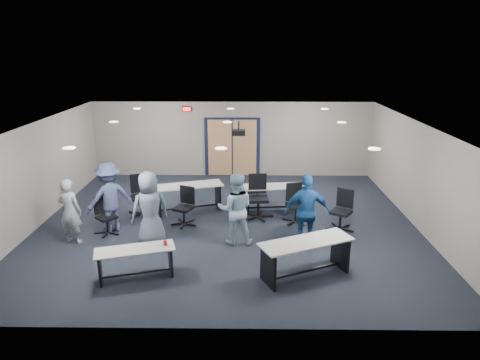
{
  "coord_description": "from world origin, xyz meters",
  "views": [
    {
      "loc": [
        0.48,
        -10.66,
        4.6
      ],
      "look_at": [
        0.34,
        -0.3,
        1.33
      ],
      "focal_mm": 32.0,
      "sensor_mm": 36.0,
      "label": 1
    }
  ],
  "objects_px": {
    "chair_loose_right": "(341,211)",
    "person_navy": "(307,212)",
    "person_plaid": "(150,209)",
    "table_front_right": "(306,252)",
    "table_front_left": "(136,258)",
    "person_gray": "(70,211)",
    "chair_back_a": "(141,196)",
    "chair_back_d": "(296,204)",
    "chair_back_b": "(184,207)",
    "person_back": "(110,197)",
    "table_back_right": "(275,193)",
    "chair_back_c": "(258,197)",
    "person_lightblue": "(236,209)",
    "table_back_left": "(189,193)",
    "chair_loose_left": "(106,216)"
  },
  "relations": [
    {
      "from": "chair_back_b",
      "to": "chair_loose_left",
      "type": "xyz_separation_m",
      "value": [
        -1.87,
        -0.59,
        -0.03
      ]
    },
    {
      "from": "chair_back_a",
      "to": "person_lightblue",
      "type": "relative_size",
      "value": 0.65
    },
    {
      "from": "chair_back_b",
      "to": "person_navy",
      "type": "xyz_separation_m",
      "value": [
        3.06,
        -1.35,
        0.4
      ]
    },
    {
      "from": "table_back_left",
      "to": "person_gray",
      "type": "xyz_separation_m",
      "value": [
        -2.57,
        -2.12,
        0.27
      ]
    },
    {
      "from": "chair_back_a",
      "to": "chair_back_b",
      "type": "height_order",
      "value": "chair_back_a"
    },
    {
      "from": "chair_back_b",
      "to": "person_back",
      "type": "bearing_deg",
      "value": -143.49
    },
    {
      "from": "table_front_left",
      "to": "chair_back_c",
      "type": "relative_size",
      "value": 1.39
    },
    {
      "from": "chair_back_d",
      "to": "person_plaid",
      "type": "bearing_deg",
      "value": -172.57
    },
    {
      "from": "person_lightblue",
      "to": "chair_loose_right",
      "type": "bearing_deg",
      "value": -165.23
    },
    {
      "from": "table_back_left",
      "to": "chair_back_d",
      "type": "relative_size",
      "value": 1.93
    },
    {
      "from": "chair_back_c",
      "to": "chair_back_d",
      "type": "relative_size",
      "value": 1.14
    },
    {
      "from": "chair_back_c",
      "to": "person_back",
      "type": "xyz_separation_m",
      "value": [
        -3.81,
        -0.93,
        0.31
      ]
    },
    {
      "from": "chair_loose_right",
      "to": "person_navy",
      "type": "distance_m",
      "value": 1.55
    },
    {
      "from": "chair_back_a",
      "to": "chair_back_d",
      "type": "distance_m",
      "value": 4.34
    },
    {
      "from": "chair_loose_left",
      "to": "chair_loose_right",
      "type": "relative_size",
      "value": 0.9
    },
    {
      "from": "chair_back_b",
      "to": "person_lightblue",
      "type": "bearing_deg",
      "value": -13.87
    },
    {
      "from": "table_back_left",
      "to": "chair_loose_left",
      "type": "height_order",
      "value": "chair_loose_left"
    },
    {
      "from": "chair_back_d",
      "to": "table_front_right",
      "type": "bearing_deg",
      "value": -106.29
    },
    {
      "from": "table_back_right",
      "to": "person_plaid",
      "type": "xyz_separation_m",
      "value": [
        -3.11,
        -2.29,
        0.4
      ]
    },
    {
      "from": "table_back_right",
      "to": "chair_back_d",
      "type": "relative_size",
      "value": 1.78
    },
    {
      "from": "chair_loose_right",
      "to": "person_lightblue",
      "type": "relative_size",
      "value": 0.6
    },
    {
      "from": "table_front_left",
      "to": "table_back_left",
      "type": "bearing_deg",
      "value": 64.03
    },
    {
      "from": "table_back_right",
      "to": "table_front_right",
      "type": "bearing_deg",
      "value": -90.03
    },
    {
      "from": "table_front_left",
      "to": "chair_back_d",
      "type": "bearing_deg",
      "value": 22.37
    },
    {
      "from": "chair_back_c",
      "to": "table_front_right",
      "type": "bearing_deg",
      "value": -79.16
    },
    {
      "from": "table_back_left",
      "to": "person_lightblue",
      "type": "distance_m",
      "value": 2.55
    },
    {
      "from": "table_front_left",
      "to": "person_gray",
      "type": "relative_size",
      "value": 1.03
    },
    {
      "from": "table_front_left",
      "to": "chair_back_d",
      "type": "relative_size",
      "value": 1.58
    },
    {
      "from": "table_front_right",
      "to": "chair_back_c",
      "type": "bearing_deg",
      "value": 81.24
    },
    {
      "from": "table_back_left",
      "to": "table_back_right",
      "type": "xyz_separation_m",
      "value": [
        2.49,
        0.07,
        -0.02
      ]
    },
    {
      "from": "table_front_left",
      "to": "chair_loose_left",
      "type": "xyz_separation_m",
      "value": [
        -1.27,
        2.14,
        0.04
      ]
    },
    {
      "from": "chair_back_b",
      "to": "chair_back_d",
      "type": "height_order",
      "value": "chair_back_d"
    },
    {
      "from": "table_back_right",
      "to": "person_plaid",
      "type": "bearing_deg",
      "value": -149.58
    },
    {
      "from": "table_back_left",
      "to": "chair_back_c",
      "type": "bearing_deg",
      "value": -31.6
    },
    {
      "from": "person_back",
      "to": "person_navy",
      "type": "bearing_deg",
      "value": 133.33
    },
    {
      "from": "table_back_left",
      "to": "person_navy",
      "type": "relative_size",
      "value": 1.12
    },
    {
      "from": "table_front_left",
      "to": "person_lightblue",
      "type": "distance_m",
      "value": 2.63
    },
    {
      "from": "chair_loose_right",
      "to": "person_plaid",
      "type": "xyz_separation_m",
      "value": [
        -4.72,
        -0.93,
        0.38
      ]
    },
    {
      "from": "table_front_left",
      "to": "person_plaid",
      "type": "xyz_separation_m",
      "value": [
        -0.01,
        1.52,
        0.47
      ]
    },
    {
      "from": "chair_back_a",
      "to": "person_plaid",
      "type": "relative_size",
      "value": 0.63
    },
    {
      "from": "chair_back_b",
      "to": "chair_back_c",
      "type": "bearing_deg",
      "value": 38.34
    },
    {
      "from": "chair_loose_left",
      "to": "person_plaid",
      "type": "distance_m",
      "value": 1.47
    },
    {
      "from": "chair_back_a",
      "to": "person_back",
      "type": "height_order",
      "value": "person_back"
    },
    {
      "from": "table_front_left",
      "to": "person_gray",
      "type": "height_order",
      "value": "person_gray"
    },
    {
      "from": "person_plaid",
      "to": "table_front_right",
      "type": "bearing_deg",
      "value": 129.46
    },
    {
      "from": "chair_back_c",
      "to": "chair_loose_right",
      "type": "xyz_separation_m",
      "value": [
        2.11,
        -0.79,
        -0.07
      ]
    },
    {
      "from": "chair_loose_right",
      "to": "chair_back_c",
      "type": "bearing_deg",
      "value": -166.11
    },
    {
      "from": "table_back_right",
      "to": "person_navy",
      "type": "distance_m",
      "value": 2.53
    },
    {
      "from": "table_back_left",
      "to": "person_plaid",
      "type": "height_order",
      "value": "person_plaid"
    },
    {
      "from": "person_plaid",
      "to": "person_navy",
      "type": "relative_size",
      "value": 1.0
    }
  ]
}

